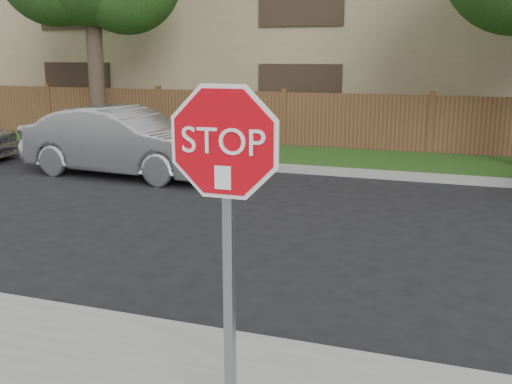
% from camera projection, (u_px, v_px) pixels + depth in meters
% --- Properties ---
extents(ground, '(90.00, 90.00, 0.00)m').
position_uv_depth(ground, '(344.00, 358.00, 5.40)').
color(ground, black).
rests_on(ground, ground).
extents(far_curb, '(70.00, 0.30, 0.15)m').
position_uv_depth(far_curb, '(419.00, 177.00, 12.87)').
color(far_curb, gray).
rests_on(far_curb, ground).
extents(grass_strip, '(70.00, 3.00, 0.12)m').
position_uv_depth(grass_strip, '(424.00, 164.00, 14.38)').
color(grass_strip, '#1E4714').
rests_on(grass_strip, ground).
extents(fence, '(70.00, 0.12, 1.60)m').
position_uv_depth(fence, '(430.00, 126.00, 15.69)').
color(fence, '#4E331B').
rests_on(fence, ground).
extents(apartment_building, '(35.20, 9.20, 7.20)m').
position_uv_depth(apartment_building, '(446.00, 27.00, 20.21)').
color(apartment_building, '#9C8960').
rests_on(apartment_building, ground).
extents(stop_sign, '(1.01, 0.13, 2.55)m').
position_uv_depth(stop_sign, '(226.00, 192.00, 3.79)').
color(stop_sign, gray).
rests_on(stop_sign, sidewalk_near).
extents(sedan_left, '(4.73, 1.92, 1.53)m').
position_uv_depth(sedan_left, '(124.00, 141.00, 13.26)').
color(sedan_left, '#A9AAAE').
rests_on(sedan_left, ground).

